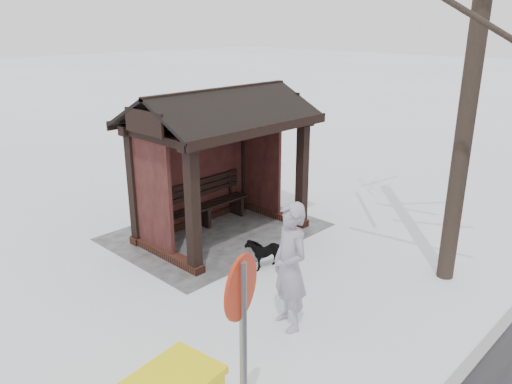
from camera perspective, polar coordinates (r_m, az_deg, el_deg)
ground at (r=10.68m, az=-3.78°, el=-4.87°), size 120.00×120.00×0.00m
kerb at (r=8.02m, az=24.95°, el=-15.43°), size 120.00×0.15×0.06m
trampled_patch at (r=10.82m, az=-4.50°, el=-4.53°), size 4.20×3.20×0.02m
bus_shelter at (r=10.13m, az=-4.65°, el=6.67°), size 3.60×2.40×3.09m
pedestrian at (r=7.23m, az=3.90°, el=-8.56°), size 0.68×0.82×1.94m
dog at (r=9.22m, az=1.02°, el=-6.84°), size 0.76×0.47×0.59m
road_sign at (r=4.65m, az=-1.63°, el=-14.77°), size 0.58×0.24×2.39m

